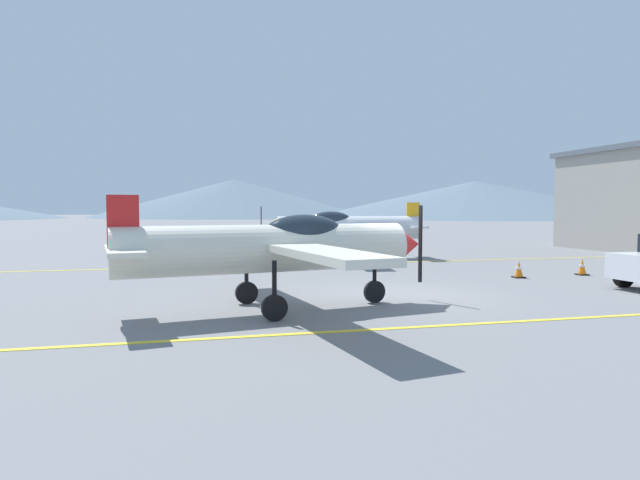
# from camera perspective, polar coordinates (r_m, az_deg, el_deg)

# --- Properties ---
(ground_plane) EXTENTS (400.00, 400.00, 0.00)m
(ground_plane) POSITION_cam_1_polar(r_m,az_deg,el_deg) (14.74, 8.99, -5.97)
(ground_plane) COLOR slate
(apron_line_near) EXTENTS (80.00, 0.16, 0.01)m
(apron_line_near) POSITION_cam_1_polar(r_m,az_deg,el_deg) (11.56, 15.89, -8.63)
(apron_line_near) COLOR yellow
(apron_line_near) RESTS_ON ground_plane
(apron_line_far) EXTENTS (80.00, 0.16, 0.01)m
(apron_line_far) POSITION_cam_1_polar(r_m,az_deg,el_deg) (22.91, 0.67, -2.57)
(apron_line_far) COLOR yellow
(apron_line_far) RESTS_ON ground_plane
(airplane_near) EXTENTS (7.79, 8.92, 2.67)m
(airplane_near) POSITION_cam_1_polar(r_m,az_deg,el_deg) (12.47, -4.33, -0.68)
(airplane_near) COLOR silver
(airplane_near) RESTS_ON ground_plane
(airplane_mid) EXTENTS (7.76, 8.92, 2.67)m
(airplane_mid) POSITION_cam_1_polar(r_m,az_deg,el_deg) (25.31, 2.51, 1.40)
(airplane_mid) COLOR silver
(airplane_mid) RESTS_ON ground_plane
(traffic_cone_front) EXTENTS (0.36, 0.36, 0.59)m
(traffic_cone_front) POSITION_cam_1_polar(r_m,az_deg,el_deg) (19.61, 20.46, -2.96)
(traffic_cone_front) COLOR black
(traffic_cone_front) RESTS_ON ground_plane
(traffic_cone_side) EXTENTS (0.36, 0.36, 0.59)m
(traffic_cone_side) POSITION_cam_1_polar(r_m,az_deg,el_deg) (21.31, 26.20, -2.60)
(traffic_cone_side) COLOR black
(traffic_cone_side) RESTS_ON ground_plane
(hill_centerleft) EXTENTS (77.01, 77.01, 10.41)m
(hill_centerleft) POSITION_cam_1_polar(r_m,az_deg,el_deg) (151.39, -9.19, 4.43)
(hill_centerleft) COLOR slate
(hill_centerleft) RESTS_ON ground_plane
(hill_centerright) EXTENTS (89.66, 89.66, 9.65)m
(hill_centerright) POSITION_cam_1_polar(r_m,az_deg,el_deg) (148.60, 16.19, 4.21)
(hill_centerright) COLOR slate
(hill_centerright) RESTS_ON ground_plane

